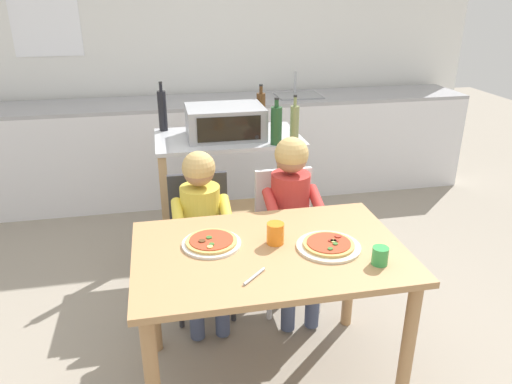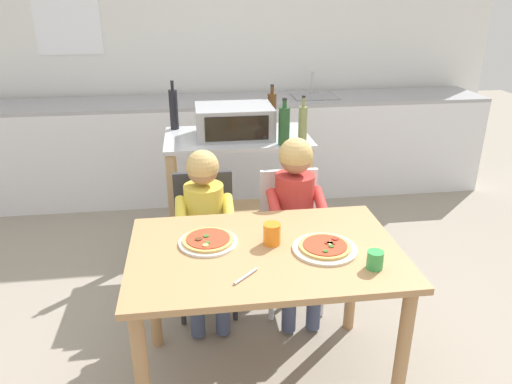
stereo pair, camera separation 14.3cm
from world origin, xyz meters
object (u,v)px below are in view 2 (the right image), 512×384
object	(u,v)px
bottle_clear_vinegar	(284,125)
drinking_cup_green	(375,260)
bottle_squat_spirits	(174,109)
dining_table	(265,271)
pizza_plate_cream	(325,248)
bottle_brown_beer	(272,109)
toaster_oven	(234,121)
bottle_tall_green_wine	(303,124)
child_in_yellow_shirt	(205,218)
kitchen_island_cart	(237,179)
serving_spoon	(246,276)
dining_chair_left	(205,232)
dining_chair_right	(291,229)
drinking_cup_orange	(272,234)
child_in_red_shirt	(296,209)
pizza_plate_white	(208,241)

from	to	relation	value
bottle_clear_vinegar	drinking_cup_green	distance (m)	1.24
bottle_squat_spirits	dining_table	bearing A→B (deg)	-74.29
pizza_plate_cream	bottle_brown_beer	bearing A→B (deg)	89.69
toaster_oven	bottle_squat_spirits	distance (m)	0.46
bottle_squat_spirits	bottle_tall_green_wine	distance (m)	0.91
bottle_clear_vinegar	child_in_yellow_shirt	size ratio (longest dim) A/B	0.30
drinking_cup_green	kitchen_island_cart	bearing A→B (deg)	106.57
toaster_oven	serving_spoon	size ratio (longest dim) A/B	3.51
bottle_clear_vinegar	dining_chair_left	xyz separation A→B (m)	(-0.51, -0.30, -0.54)
kitchen_island_cart	dining_chair_right	bearing A→B (deg)	-64.80
drinking_cup_orange	toaster_oven	bearing A→B (deg)	92.73
bottle_tall_green_wine	dining_chair_left	size ratio (longest dim) A/B	0.37
toaster_oven	child_in_red_shirt	size ratio (longest dim) A/B	0.47
dining_chair_left	kitchen_island_cart	bearing A→B (deg)	65.52
kitchen_island_cart	dining_chair_left	distance (m)	0.60
kitchen_island_cart	dining_chair_right	xyz separation A→B (m)	(0.26, -0.56, -0.12)
drinking_cup_orange	dining_chair_left	bearing A→B (deg)	113.98
bottle_squat_spirits	dining_chair_right	size ratio (longest dim) A/B	0.41
kitchen_island_cart	child_in_yellow_shirt	bearing A→B (deg)	-110.23
kitchen_island_cart	serving_spoon	world-z (taller)	kitchen_island_cart
drinking_cup_orange	serving_spoon	size ratio (longest dim) A/B	0.70
kitchen_island_cart	pizza_plate_cream	distance (m)	1.30
bottle_brown_beer	dining_table	xyz separation A→B (m)	(-0.27, -1.44, -0.40)
dining_chair_left	child_in_red_shirt	world-z (taller)	child_in_red_shirt
dining_table	drinking_cup_orange	distance (m)	0.17
toaster_oven	bottle_clear_vinegar	distance (m)	0.36
kitchen_island_cart	bottle_clear_vinegar	distance (m)	0.56
bottle_brown_beer	bottle_clear_vinegar	world-z (taller)	bottle_clear_vinegar
bottle_tall_green_wine	child_in_red_shirt	world-z (taller)	bottle_tall_green_wine
bottle_brown_beer	dining_table	distance (m)	1.52
kitchen_island_cart	dining_chair_left	world-z (taller)	kitchen_island_cart
dining_chair_right	drinking_cup_green	distance (m)	0.94
child_in_red_shirt	bottle_brown_beer	bearing A→B (deg)	89.46
dining_chair_left	pizza_plate_white	size ratio (longest dim) A/B	3.04
dining_chair_right	pizza_plate_cream	distance (m)	0.75
kitchen_island_cart	bottle_squat_spirits	distance (m)	0.64
pizza_plate_white	dining_chair_right	bearing A→B (deg)	48.48
kitchen_island_cart	bottle_brown_beer	size ratio (longest dim) A/B	3.26
toaster_oven	dining_chair_right	world-z (taller)	toaster_oven
kitchen_island_cart	toaster_oven	distance (m)	0.41
dining_chair_right	drinking_cup_green	bearing A→B (deg)	-79.43
child_in_red_shirt	pizza_plate_cream	size ratio (longest dim) A/B	3.63
bottle_brown_beer	dining_chair_left	bearing A→B (deg)	-124.48
pizza_plate_white	drinking_cup_green	xyz separation A→B (m)	(0.67, -0.30, 0.03)
kitchen_island_cart	pizza_plate_white	xyz separation A→B (m)	(-0.24, -1.13, 0.15)
dining_chair_left	drinking_cup_green	xyz separation A→B (m)	(0.67, -0.90, 0.29)
bottle_squat_spirits	pizza_plate_white	distance (m)	1.40
bottle_brown_beer	bottle_tall_green_wine	bearing A→B (deg)	-74.46
dining_table	serving_spoon	xyz separation A→B (m)	(-0.11, -0.21, 0.12)
child_in_yellow_shirt	drinking_cup_green	bearing A→B (deg)	-49.24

